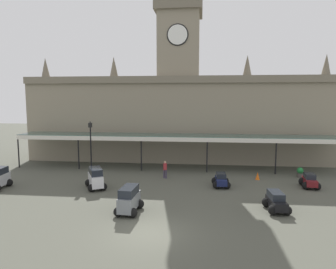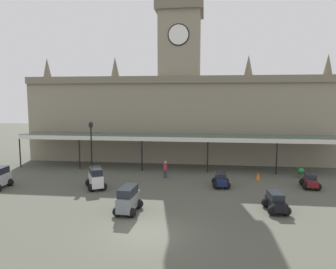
{
  "view_description": "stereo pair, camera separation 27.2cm",
  "coord_description": "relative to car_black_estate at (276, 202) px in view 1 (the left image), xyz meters",
  "views": [
    {
      "loc": [
        2.8,
        -16.41,
        7.6
      ],
      "look_at": [
        0.0,
        9.3,
        4.53
      ],
      "focal_mm": 32.99,
      "sensor_mm": 36.0,
      "label": 1
    },
    {
      "loc": [
        3.07,
        -16.38,
        7.6
      ],
      "look_at": [
        0.0,
        9.3,
        4.53
      ],
      "focal_mm": 32.99,
      "sensor_mm": 36.0,
      "label": 2
    }
  ],
  "objects": [
    {
      "name": "planter_forecourt_centre",
      "position": [
        4.39,
        9.34,
        -0.07
      ],
      "size": [
        0.6,
        0.6,
        0.96
      ],
      "color": "#47423D",
      "rests_on": "ground"
    },
    {
      "name": "pedestrian_near_entrance",
      "position": [
        -8.48,
        7.62,
        0.34
      ],
      "size": [
        0.37,
        0.34,
        1.67
      ],
      "color": "#3F384C",
      "rests_on": "ground"
    },
    {
      "name": "traffic_cone",
      "position": [
        0.18,
        8.06,
        -0.21
      ],
      "size": [
        0.4,
        0.4,
        0.7
      ],
      "primitive_type": "cone",
      "color": "orange",
      "rests_on": "ground"
    },
    {
      "name": "car_navy_sedan",
      "position": [
        -3.38,
        5.38,
        -0.06
      ],
      "size": [
        1.57,
        2.08,
        1.19
      ],
      "color": "#19214C",
      "rests_on": "ground"
    },
    {
      "name": "entrance_canopy",
      "position": [
        -7.9,
        11.69,
        2.96
      ],
      "size": [
        34.26,
        3.26,
        3.66
      ],
      "color": "#38564C",
      "rests_on": "ground"
    },
    {
      "name": "victorian_lamppost",
      "position": [
        -15.58,
        7.26,
        2.75
      ],
      "size": [
        0.3,
        0.3,
        5.39
      ],
      "color": "black",
      "rests_on": "ground"
    },
    {
      "name": "car_maroon_sedan",
      "position": [
        4.13,
        5.91,
        -0.06
      ],
      "size": [
        1.65,
        2.13,
        1.19
      ],
      "color": "maroon",
      "rests_on": "ground"
    },
    {
      "name": "car_grey_van",
      "position": [
        -9.82,
        -1.42,
        0.24
      ],
      "size": [
        1.7,
        2.46,
        1.77
      ],
      "color": "slate",
      "rests_on": "ground"
    },
    {
      "name": "ground_plane",
      "position": [
        -7.9,
        -4.43,
        -0.56
      ],
      "size": [
        140.0,
        140.0,
        0.0
      ],
      "primitive_type": "plane",
      "color": "#4B4C41"
    },
    {
      "name": "station_building",
      "position": [
        -7.9,
        17.24,
        5.26
      ],
      "size": [
        36.16,
        6.67,
        18.5
      ],
      "color": "gray",
      "rests_on": "ground"
    },
    {
      "name": "car_white_van",
      "position": [
        -13.9,
        3.66,
        0.24
      ],
      "size": [
        2.28,
        2.59,
        1.77
      ],
      "color": "silver",
      "rests_on": "ground"
    },
    {
      "name": "car_black_estate",
      "position": [
        0.0,
        0.0,
        0.0
      ],
      "size": [
        1.65,
        2.31,
        1.27
      ],
      "color": "black",
      "rests_on": "ground"
    }
  ]
}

